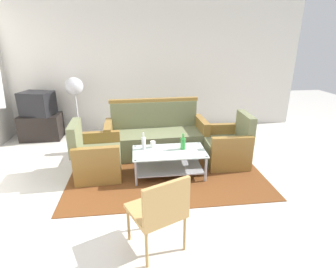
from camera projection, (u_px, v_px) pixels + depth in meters
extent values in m
plane|color=beige|center=(177.00, 198.00, 3.55)|extent=(14.00, 14.00, 0.00)
cube|color=silver|center=(157.00, 67.00, 5.92)|extent=(6.52, 0.12, 2.80)
cube|color=brown|center=(165.00, 169.00, 4.31)|extent=(2.97, 2.18, 0.01)
cube|color=#6B704C|center=(157.00, 143.00, 4.83)|extent=(1.62, 0.76, 0.42)
cube|color=#6B704C|center=(154.00, 114.00, 4.97)|extent=(1.60, 0.20, 0.48)
cube|color=olive|center=(201.00, 135.00, 4.92)|extent=(0.15, 0.70, 0.62)
cube|color=olive|center=(109.00, 140.00, 4.67)|extent=(0.15, 0.70, 0.62)
cube|color=olive|center=(154.00, 100.00, 4.88)|extent=(1.64, 0.16, 0.06)
cube|color=#6B704C|center=(99.00, 162.00, 4.09)|extent=(0.69, 0.63, 0.40)
cube|color=#6B704C|center=(75.00, 138.00, 3.90)|extent=(0.15, 0.60, 0.45)
cube|color=olive|center=(100.00, 148.00, 4.37)|extent=(0.66, 0.13, 0.58)
cube|color=olive|center=(97.00, 166.00, 3.76)|extent=(0.66, 0.13, 0.58)
cube|color=#6B704C|center=(225.00, 151.00, 4.48)|extent=(0.68, 0.62, 0.40)
cube|color=#6B704C|center=(245.00, 127.00, 4.36)|extent=(0.14, 0.60, 0.45)
cube|color=olive|center=(232.00, 154.00, 4.14)|extent=(0.66, 0.12, 0.58)
cube|color=olive|center=(220.00, 139.00, 4.76)|extent=(0.66, 0.12, 0.58)
cube|color=silver|center=(169.00, 152.00, 4.00)|extent=(1.10, 0.60, 0.02)
cube|color=#9E9EA5|center=(169.00, 168.00, 4.09)|extent=(1.00, 0.52, 0.02)
cylinder|color=#9E9EA5|center=(136.00, 158.00, 4.25)|extent=(0.04, 0.04, 0.40)
cylinder|color=#9E9EA5|center=(198.00, 154.00, 4.36)|extent=(0.04, 0.04, 0.40)
cylinder|color=#9E9EA5|center=(136.00, 173.00, 3.76)|extent=(0.04, 0.04, 0.40)
cylinder|color=#9E9EA5|center=(206.00, 169.00, 3.88)|extent=(0.04, 0.04, 0.40)
cylinder|color=#2D8C38|center=(183.00, 144.00, 4.04)|extent=(0.08, 0.08, 0.17)
cylinder|color=#2D8C38|center=(183.00, 136.00, 4.00)|extent=(0.03, 0.03, 0.07)
cylinder|color=silver|center=(144.00, 143.00, 4.03)|extent=(0.07, 0.07, 0.19)
cylinder|color=silver|center=(143.00, 135.00, 3.99)|extent=(0.02, 0.02, 0.08)
cylinder|color=silver|center=(153.00, 144.00, 4.12)|extent=(0.08, 0.08, 0.10)
cube|color=black|center=(41.00, 127.00, 5.55)|extent=(0.80, 0.50, 0.52)
cube|color=black|center=(37.00, 104.00, 5.38)|extent=(0.70, 0.59, 0.48)
cube|color=black|center=(44.00, 101.00, 5.59)|extent=(0.49, 0.15, 0.36)
cylinder|color=#2D2D33|center=(80.00, 135.00, 5.77)|extent=(0.32, 0.32, 0.03)
cylinder|color=#B2B2B7|center=(77.00, 114.00, 5.60)|extent=(0.03, 0.03, 0.95)
sphere|color=#B2B2B7|center=(74.00, 86.00, 5.40)|extent=(0.36, 0.36, 0.36)
cube|color=#AD844C|center=(155.00, 210.00, 2.61)|extent=(0.63, 0.63, 0.04)
cube|color=#AD844C|center=(167.00, 202.00, 2.36)|extent=(0.45, 0.23, 0.40)
cylinder|color=#AD844C|center=(128.00, 223.00, 2.75)|extent=(0.03, 0.03, 0.42)
cylinder|color=#AD844C|center=(163.00, 210.00, 2.95)|extent=(0.03, 0.03, 0.42)
cylinder|color=#AD844C|center=(147.00, 249.00, 2.41)|extent=(0.03, 0.03, 0.42)
cylinder|color=#AD844C|center=(185.00, 232.00, 2.61)|extent=(0.03, 0.03, 0.42)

